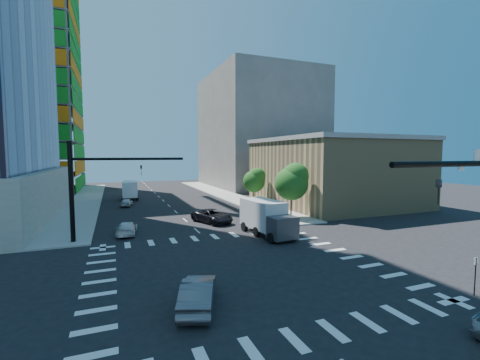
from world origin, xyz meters
name	(u,v)px	position (x,y,z in m)	size (l,w,h in m)	color
ground	(239,268)	(0.00, 0.00, 0.00)	(160.00, 160.00, 0.00)	black
road_markings	(239,268)	(0.00, 0.00, 0.01)	(20.00, 20.00, 0.01)	silver
sidewalk_ne	(224,194)	(12.50, 40.00, 0.07)	(5.00, 60.00, 0.15)	gray
sidewalk_nw	(86,201)	(-12.50, 40.00, 0.07)	(5.00, 60.00, 0.15)	gray
construction_building	(11,76)	(-27.41, 61.93, 24.61)	(25.16, 34.50, 70.60)	slate
commercial_building	(333,171)	(25.00, 22.00, 5.31)	(20.50, 22.50, 10.60)	#9C885A
bg_building_ne	(258,131)	(27.00, 55.00, 14.00)	(24.00, 30.00, 28.00)	#625D58
signal_mast_nw	(90,182)	(-10.00, 11.50, 5.49)	(10.20, 0.40, 9.00)	black
tree_south	(293,181)	(12.63, 13.90, 4.69)	(4.16, 4.16, 6.82)	#382316
tree_north	(255,180)	(12.93, 25.90, 3.99)	(3.54, 3.52, 5.78)	#382316
no_parking_sign	(475,272)	(10.70, -9.00, 1.38)	(0.30, 0.06, 2.20)	black
car_nb_far	(212,216)	(2.64, 15.30, 0.78)	(2.59, 5.63, 1.56)	black
car_sb_near	(127,228)	(-6.87, 13.00, 0.64)	(1.78, 4.38, 1.27)	silver
car_sb_mid	(127,202)	(-6.15, 31.66, 0.64)	(1.52, 3.77, 1.29)	#B7B8C0
car_sb_cross	(198,293)	(-4.08, -4.60, 0.77)	(1.63, 4.67, 1.54)	#56555B
box_truck_near	(268,221)	(5.99, 7.36, 1.50)	(3.30, 6.68, 3.39)	black
box_truck_far	(130,191)	(-5.21, 40.26, 1.45)	(3.01, 6.38, 3.27)	black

